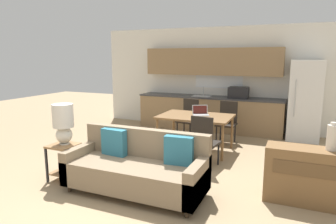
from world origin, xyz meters
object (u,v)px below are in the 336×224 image
side_table (64,157)px  credenza (309,176)px  dining_table (196,118)px  laptop (200,113)px  refrigerator (305,101)px  dining_chair_far_right (227,120)px  vase (332,137)px  couch (138,168)px  table_lamp (63,122)px  dining_chair_far_left (189,117)px  dining_chair_near_right (204,140)px

side_table → credenza: bearing=10.8°
dining_table → laptop: size_ratio=3.64×
refrigerator → credenza: bearing=-89.4°
dining_chair_far_right → vase: bearing=-50.8°
refrigerator → couch: refrigerator is taller
couch → dining_chair_far_right: bearing=78.6°
table_lamp → dining_chair_far_right: (1.87, 3.10, -0.42)m
couch → refrigerator: bearing=61.1°
couch → laptop: 2.34m
vase → dining_chair_far_right: (-1.85, 2.44, -0.41)m
side_table → table_lamp: (0.00, 0.03, 0.55)m
credenza → dining_table: bearing=142.4°
refrigerator → dining_chair_far_left: bearing=-159.6°
dining_table → dining_chair_near_right: dining_chair_near_right is taller
side_table → dining_chair_far_left: bearing=73.2°
credenza → table_lamp: bearing=-169.7°
vase → dining_chair_near_right: size_ratio=0.39×
table_lamp → dining_chair_far_right: size_ratio=0.68×
refrigerator → dining_chair_near_right: refrigerator is taller
refrigerator → dining_chair_far_left: 2.71m
couch → dining_chair_far_left: bearing=95.8°
refrigerator → couch: (-2.20, -3.98, -0.58)m
couch → credenza: (2.24, 0.58, 0.03)m
dining_table → dining_chair_far_right: (0.47, 0.86, -0.17)m
credenza → dining_chair_far_right: bearing=123.3°
dining_table → table_lamp: table_lamp is taller
refrigerator → dining_chair_near_right: 3.16m
dining_chair_near_right → laptop: 1.11m
vase → side_table: bearing=-169.4°
dining_table → dining_chair_far_right: dining_chair_far_right is taller
side_table → dining_chair_far_left: size_ratio=0.62×
table_lamp → credenza: 3.60m
couch → dining_chair_far_left: (-0.31, 3.05, 0.16)m
dining_chair_far_right → dining_table: bearing=-116.7°
dining_table → side_table: bearing=-121.7°
side_table → vase: (3.72, 0.70, 0.54)m
dining_chair_far_right → dining_chair_near_right: bearing=-88.4°
side_table → table_lamp: table_lamp is taller
couch → vase: bearing=13.8°
side_table → vase: vase is taller
dining_table → side_table: (-1.41, -2.28, -0.30)m
table_lamp → side_table: bearing=-91.6°
couch → side_table: (-1.26, -0.09, 0.03)m
dining_chair_near_right → refrigerator: bearing=-113.5°
table_lamp → laptop: (1.47, 2.35, -0.15)m
table_lamp → dining_chair_far_right: table_lamp is taller
dining_chair_far_right → laptop: bearing=-116.0°
dining_chair_near_right → couch: bearing=72.1°
side_table → laptop: bearing=58.2°
couch → dining_chair_far_right: dining_chair_far_right is taller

